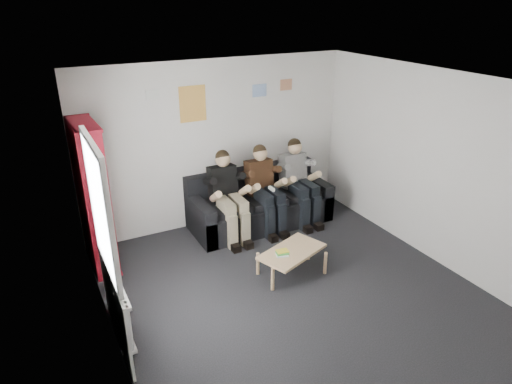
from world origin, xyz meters
TOP-DOWN VIEW (x-y plane):
  - room_shell at (0.00, 0.00)m, footprint 5.00×5.00m
  - sofa at (0.52, 2.06)m, footprint 2.33×0.95m
  - bookshelf at (-2.07, 1.98)m, footprint 0.31×0.94m
  - coffee_table at (0.19, 0.48)m, footprint 0.93×0.51m
  - game_cases at (0.03, 0.46)m, footprint 0.20×0.17m
  - person_left at (-0.13, 1.85)m, footprint 0.42×0.91m
  - person_middle at (0.52, 1.85)m, footprint 0.42×0.90m
  - person_right at (1.17, 1.85)m, footprint 0.43×0.91m
  - radiator at (-2.15, 0.20)m, footprint 0.10×0.64m
  - window at (-2.22, 0.20)m, footprint 0.05×1.30m
  - poster_large at (-0.40, 2.49)m, footprint 0.42×0.01m
  - poster_blue at (0.75, 2.49)m, footprint 0.25×0.01m
  - poster_pink at (1.25, 2.49)m, footprint 0.22×0.01m
  - poster_sign at (-1.00, 2.49)m, footprint 0.20×0.01m

SIDE VIEW (x-z plane):
  - sofa at x=0.52m, z-range -0.13..0.77m
  - coffee_table at x=0.19m, z-range 0.14..0.51m
  - radiator at x=-2.15m, z-range 0.05..0.65m
  - game_cases at x=0.03m, z-range 0.37..0.41m
  - person_middle at x=0.52m, z-range 0.00..1.39m
  - person_left at x=-0.13m, z-range 0.00..1.40m
  - person_right at x=1.17m, z-range 0.00..1.40m
  - window at x=-2.22m, z-range -0.15..2.21m
  - bookshelf at x=-2.07m, z-range 0.00..2.09m
  - room_shell at x=0.00m, z-range -1.15..3.85m
  - poster_large at x=-0.40m, z-range 1.77..2.32m
  - poster_blue at x=0.75m, z-range 2.05..2.25m
  - poster_pink at x=1.25m, z-range 2.11..2.29m
  - poster_sign at x=-1.00m, z-range 2.18..2.32m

